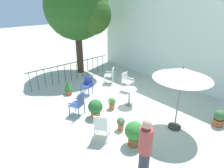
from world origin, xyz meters
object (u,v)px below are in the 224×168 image
(patio_umbrella_0, at_px, (182,74))
(standing_person, at_px, (145,150))
(potted_plant_5, at_px, (134,132))
(patio_chair_0, at_px, (78,103))
(potted_plant_1, at_px, (68,87))
(patio_chair_1, at_px, (87,84))
(patio_chair_3, at_px, (111,74))
(patio_chair_2, at_px, (127,80))
(potted_plant_2, at_px, (112,103))
(shade_tree, at_px, (78,7))
(patio_chair_4, at_px, (102,125))
(potted_plant_0, at_px, (121,123))
(potted_plant_3, at_px, (219,118))
(cafe_table_0, at_px, (129,94))
(potted_plant_4, at_px, (95,108))

(patio_umbrella_0, xyz_separation_m, standing_person, (0.64, -2.47, -1.12))
(potted_plant_5, distance_m, standing_person, 1.31)
(patio_chair_0, relative_size, potted_plant_1, 1.32)
(patio_chair_1, height_order, patio_chair_3, patio_chair_3)
(patio_chair_2, height_order, patio_chair_3, patio_chair_2)
(patio_umbrella_0, relative_size, patio_chair_2, 2.52)
(patio_chair_3, bearing_deg, patio_umbrella_0, -11.82)
(potted_plant_2, bearing_deg, patio_chair_3, 139.92)
(shade_tree, height_order, patio_chair_3, shade_tree)
(patio_chair_2, relative_size, patio_chair_4, 0.99)
(potted_plant_5, bearing_deg, patio_umbrella_0, 78.44)
(potted_plant_0, xyz_separation_m, potted_plant_3, (2.12, 2.78, 0.04))
(potted_plant_2, bearing_deg, cafe_table_0, 72.60)
(shade_tree, height_order, cafe_table_0, shade_tree)
(cafe_table_0, height_order, patio_chair_4, patio_chair_4)
(patio_umbrella_0, height_order, patio_chair_2, patio_umbrella_0)
(patio_chair_2, height_order, potted_plant_0, patio_chair_2)
(patio_chair_0, bearing_deg, potted_plant_1, 161.92)
(patio_umbrella_0, xyz_separation_m, potted_plant_1, (-4.80, -1.46, -1.63))
(potted_plant_0, bearing_deg, patio_chair_4, -94.41)
(potted_plant_3, distance_m, potted_plant_5, 3.28)
(patio_chair_1, xyz_separation_m, standing_person, (4.88, -1.74, 0.40))
(patio_chair_4, xyz_separation_m, potted_plant_2, (-1.21, 1.50, -0.23))
(potted_plant_5, bearing_deg, patio_chair_1, 165.62)
(patio_chair_2, distance_m, standing_person, 5.26)
(patio_chair_1, bearing_deg, potted_plant_4, -26.63)
(patio_chair_1, relative_size, potted_plant_2, 1.71)
(patio_chair_3, xyz_separation_m, potted_plant_3, (5.45, 0.33, -0.19))
(potted_plant_3, bearing_deg, standing_person, -94.72)
(potted_plant_1, bearing_deg, patio_chair_0, -18.08)
(potted_plant_1, distance_m, standing_person, 5.55)
(patio_umbrella_0, xyz_separation_m, patio_chair_1, (-4.25, -0.74, -1.52))
(patio_chair_3, xyz_separation_m, standing_person, (5.14, -3.41, 0.39))
(potted_plant_2, relative_size, standing_person, 0.29)
(patio_chair_4, height_order, potted_plant_5, patio_chair_4)
(standing_person, bearing_deg, patio_chair_4, 174.41)
(patio_chair_4, xyz_separation_m, potted_plant_1, (-3.56, 0.83, -0.13))
(patio_chair_1, xyz_separation_m, patio_chair_4, (3.01, -1.55, 0.02))
(patio_chair_2, xyz_separation_m, patio_chair_4, (2.09, -3.25, -0.01))
(potted_plant_3, height_order, standing_person, standing_person)
(potted_plant_2, bearing_deg, patio_chair_2, 116.75)
(patio_umbrella_0, bearing_deg, patio_chair_1, -170.16)
(patio_umbrella_0, bearing_deg, potted_plant_1, -163.12)
(patio_chair_2, height_order, potted_plant_3, patio_chair_2)
(shade_tree, height_order, potted_plant_4, shade_tree)
(patio_chair_2, distance_m, patio_chair_4, 3.87)
(potted_plant_4, bearing_deg, patio_chair_2, 109.70)
(patio_chair_2, height_order, potted_plant_5, patio_chair_2)
(potted_plant_2, bearing_deg, potted_plant_0, -29.34)
(standing_person, bearing_deg, patio_umbrella_0, 104.47)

